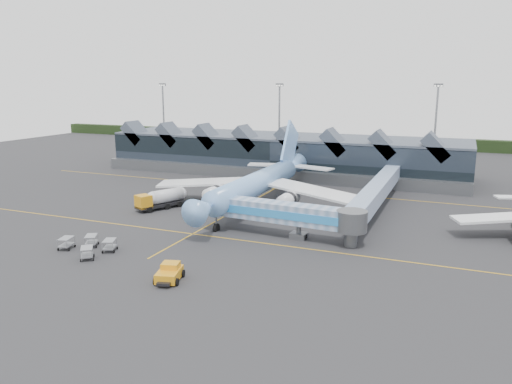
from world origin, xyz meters
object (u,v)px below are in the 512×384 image
at_px(fuel_truck, 162,198).
at_px(main_airliner, 259,182).
at_px(jet_bridge, 292,215).
at_px(pushback_tug, 169,273).

bearing_deg(fuel_truck, main_airliner, 53.26).
xyz_separation_m(main_airliner, jet_bridge, (11.89, -16.20, -0.95)).
bearing_deg(main_airliner, fuel_truck, -151.41).
relative_size(jet_bridge, pushback_tug, 5.18).
bearing_deg(jet_bridge, pushback_tug, -106.41).
bearing_deg(jet_bridge, fuel_truck, 168.58).
xyz_separation_m(main_airliner, fuel_truck, (-15.77, -8.53, -2.57)).
xyz_separation_m(fuel_truck, pushback_tug, (19.70, -28.96, -1.04)).
height_order(main_airliner, jet_bridge, main_airliner).
distance_m(main_airliner, fuel_truck, 18.12).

